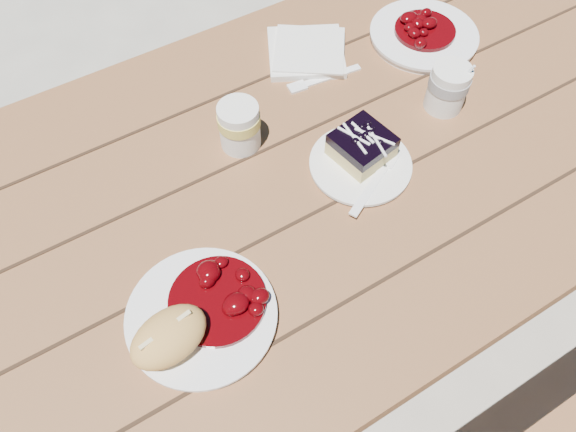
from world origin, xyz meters
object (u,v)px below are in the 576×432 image
blueberry_cake (362,146)px  second_cup (239,126)px  bread_roll (169,337)px  picnic_table (352,197)px  main_plate (202,317)px  coffee_cup (448,88)px  second_plate (424,36)px  dessert_plate (360,165)px

blueberry_cake → second_cup: second_cup is taller
bread_roll → blueberry_cake: (0.43, 0.15, -0.01)m
picnic_table → main_plate: size_ratio=9.21×
bread_roll → second_cup: bearing=47.3°
coffee_cup → second_plate: (0.09, 0.17, -0.04)m
picnic_table → main_plate: bearing=-158.8°
main_plate → blueberry_cake: bearing=18.9°
second_plate → blueberry_cake: bearing=-146.8°
blueberry_cake → coffee_cup: (0.21, 0.03, 0.01)m
main_plate → second_cup: size_ratio=2.41×
second_cup → coffee_cup: bearing=-17.3°
main_plate → coffee_cup: (0.58, 0.15, 0.04)m
coffee_cup → second_cup: 0.39m
picnic_table → main_plate: 0.46m
blueberry_cake → second_cup: size_ratio=1.16×
dessert_plate → second_plate: bearing=34.3°
bread_roll → second_plate: size_ratio=0.53×
picnic_table → coffee_cup: (0.19, 0.00, 0.21)m
coffee_cup → second_plate: bearing=62.4°
second_cup → second_plate: bearing=6.6°
coffee_cup → second_cup: same height
coffee_cup → dessert_plate: bearing=-169.6°
dessert_plate → second_cup: bearing=134.5°
dessert_plate → blueberry_cake: bearing=56.3°
picnic_table → dessert_plate: bearing=-126.6°
dessert_plate → blueberry_cake: (0.01, 0.02, 0.03)m
second_plate → bread_roll: bearing=-154.8°
blueberry_cake → second_plate: size_ratio=0.48×
bread_roll → dessert_plate: bearing=17.6°
dessert_plate → bread_roll: bearing=-162.4°
coffee_cup → second_plate: coffee_cup is taller
main_plate → second_plate: size_ratio=1.00×
blueberry_cake → second_plate: blueberry_cake is taller
blueberry_cake → second_cup: 0.22m
dessert_plate → main_plate: bearing=-162.8°
coffee_cup → second_cup: (-0.37, 0.12, 0.00)m
blueberry_cake → main_plate: bearing=-171.0°
coffee_cup → second_cup: size_ratio=1.00×
blueberry_cake → second_cup: bearing=129.3°
coffee_cup → main_plate: bearing=-165.3°
main_plate → bread_roll: 0.07m
picnic_table → second_plate: size_ratio=9.17×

